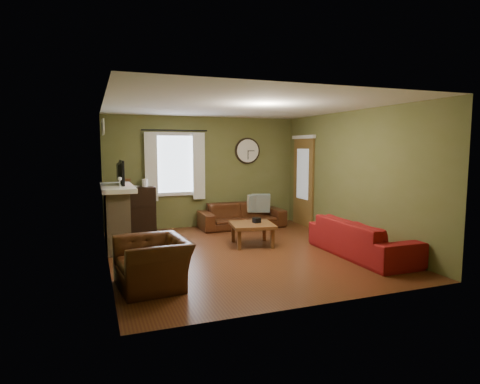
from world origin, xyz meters
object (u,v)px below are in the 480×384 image
object	(u,v)px
bookshelf	(136,210)
sofa_red	(361,238)
sofa_brown	(242,215)
coffee_table	(252,234)
armchair	(153,263)

from	to	relation	value
bookshelf	sofa_red	world-z (taller)	bookshelf
sofa_brown	sofa_red	distance (m)	3.23
sofa_brown	coffee_table	xyz separation A→B (m)	(-0.42, -1.67, -0.08)
armchair	coffee_table	world-z (taller)	armchair
sofa_brown	armchair	xyz separation A→B (m)	(-2.56, -3.36, 0.04)
sofa_red	armchair	xyz separation A→B (m)	(-3.64, -0.32, 0.02)
bookshelf	sofa_brown	size ratio (longest dim) A/B	0.51
armchair	coffee_table	xyz separation A→B (m)	(2.14, 1.70, -0.12)
coffee_table	armchair	bearing A→B (deg)	-141.64
sofa_red	armchair	world-z (taller)	armchair
armchair	sofa_brown	bearing A→B (deg)	136.26
bookshelf	armchair	world-z (taller)	bookshelf
bookshelf	sofa_brown	world-z (taller)	bookshelf
sofa_brown	armchair	world-z (taller)	armchair
sofa_red	coffee_table	size ratio (longest dim) A/B	2.71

